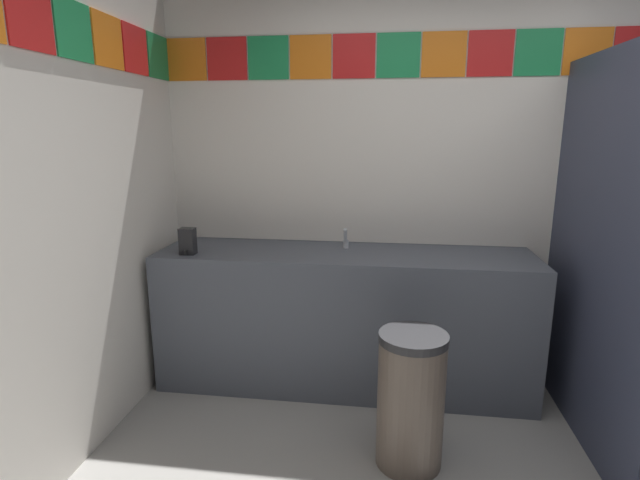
{
  "coord_description": "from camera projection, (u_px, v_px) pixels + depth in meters",
  "views": [
    {
      "loc": [
        -0.59,
        -1.48,
        1.6
      ],
      "look_at": [
        -0.94,
        1.07,
        1.01
      ],
      "focal_mm": 27.07,
      "sensor_mm": 36.0,
      "label": 1
    }
  ],
  "objects": [
    {
      "name": "wall_back",
      "position": [
        480.0,
        181.0,
        3.08
      ],
      "size": [
        4.06,
        0.09,
        2.55
      ],
      "color": "silver",
      "rests_on": "ground_plane"
    },
    {
      "name": "vanity_counter",
      "position": [
        344.0,
        318.0,
        3.06
      ],
      "size": [
        2.3,
        0.58,
        0.87
      ],
      "color": "#4C515B",
      "rests_on": "ground_plane"
    },
    {
      "name": "faucet_center",
      "position": [
        346.0,
        241.0,
        3.03
      ],
      "size": [
        0.04,
        0.1,
        0.14
      ],
      "color": "silver",
      "rests_on": "vanity_counter"
    },
    {
      "name": "soap_dispenser",
      "position": [
        188.0,
        241.0,
        2.9
      ],
      "size": [
        0.09,
        0.09,
        0.16
      ],
      "color": "black",
      "rests_on": "vanity_counter"
    },
    {
      "name": "trash_bin",
      "position": [
        411.0,
        400.0,
        2.31
      ],
      "size": [
        0.33,
        0.33,
        0.68
      ],
      "color": "brown",
      "rests_on": "ground_plane"
    }
  ]
}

